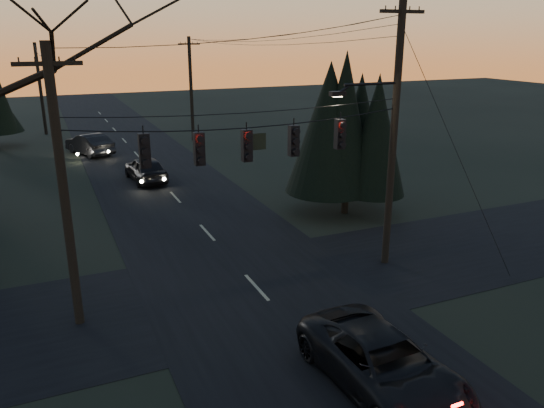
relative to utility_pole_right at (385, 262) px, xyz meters
name	(u,v)px	position (x,y,z in m)	size (l,w,h in m)	color
main_road	(185,208)	(-5.50, 10.00, 0.01)	(8.00, 120.00, 0.02)	black
cross_road	(257,288)	(-5.50, 0.00, 0.01)	(60.00, 7.00, 0.02)	black
utility_pole_right	(385,262)	(0.00, 0.00, 0.00)	(5.00, 0.30, 10.00)	black
utility_pole_left	(80,323)	(-11.50, 0.00, 0.00)	(1.80, 0.30, 8.50)	black
utility_pole_far_r	(193,140)	(0.00, 28.00, 0.00)	(1.80, 0.30, 8.50)	black
utility_pole_far_l	(46,134)	(-11.50, 36.00, 0.00)	(0.30, 0.30, 8.00)	black
span_signal_assembly	(248,143)	(-5.74, 0.00, 5.26)	(11.50, 0.44, 1.57)	black
evergreen_right	(348,128)	(1.74, 5.96, 4.35)	(4.40, 4.40, 7.51)	black
suv_near	(383,364)	(-4.70, -6.52, 0.73)	(2.43, 5.26, 1.46)	black
sedan_oncoming_a	(146,169)	(-6.30, 16.13, 0.77)	(1.81, 4.50, 1.53)	black
sedan_oncoming_b	(89,144)	(-8.70, 25.49, 0.79)	(1.67, 4.78, 1.57)	black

